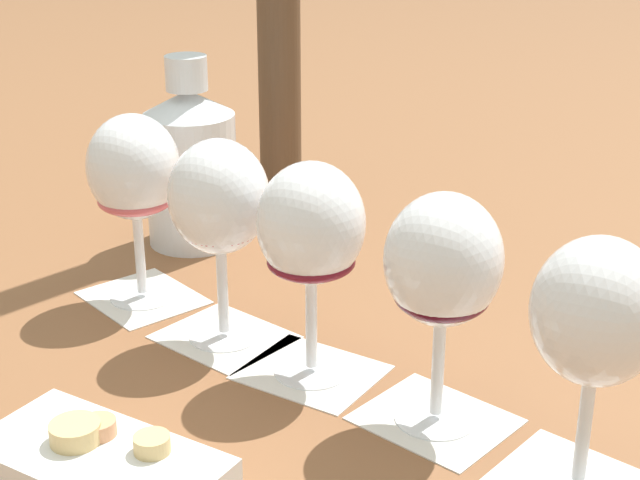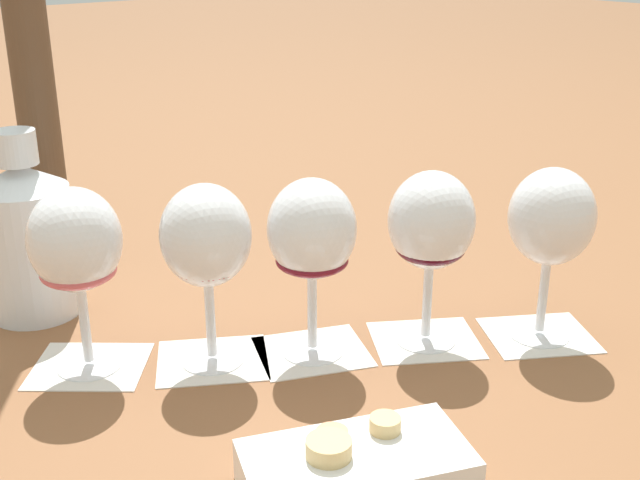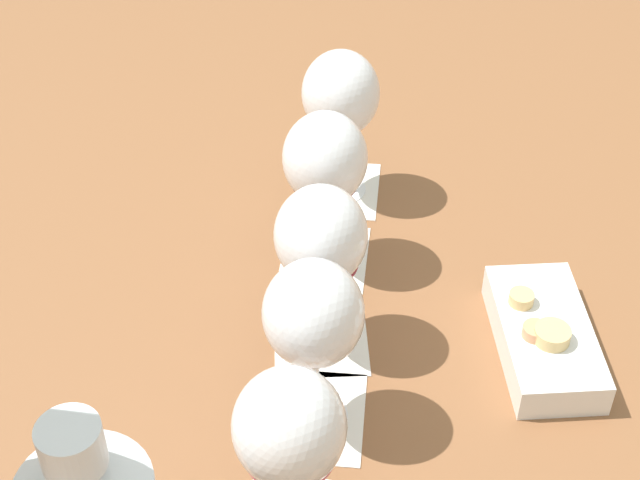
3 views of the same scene
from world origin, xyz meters
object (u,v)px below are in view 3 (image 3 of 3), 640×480
wine_glass_0 (289,434)px  wine_glass_1 (313,321)px  wine_glass_2 (321,242)px  wine_glass_3 (325,165)px  wine_glass_4 (341,100)px  snack_dish (544,336)px

wine_glass_0 → wine_glass_1: bearing=-34.3°
wine_glass_2 → wine_glass_1: bearing=150.4°
wine_glass_2 → wine_glass_3: bearing=-28.1°
wine_glass_0 → wine_glass_3: size_ratio=1.00×
wine_glass_3 → wine_glass_4: bearing=-34.4°
wine_glass_2 → wine_glass_4: (0.21, -0.12, -0.00)m
wine_glass_2 → wine_glass_3: (0.11, -0.06, -0.00)m
wine_glass_1 → wine_glass_3: (0.19, -0.11, 0.00)m
wine_glass_2 → wine_glass_0: bearing=147.8°
snack_dish → wine_glass_2: bearing=59.4°
wine_glass_2 → wine_glass_3: size_ratio=1.00×
wine_glass_1 → wine_glass_3: size_ratio=1.00×
wine_glass_4 → wine_glass_1: bearing=149.2°
wine_glass_0 → wine_glass_2: same height
wine_glass_1 → snack_dish: 0.26m
wine_glass_0 → wine_glass_2: bearing=-32.2°
wine_glass_4 → wine_glass_3: bearing=145.6°
wine_glass_0 → wine_glass_4: bearing=-31.7°
wine_glass_2 → snack_dish: bearing=-120.6°
wine_glass_0 → snack_dish: size_ratio=0.95×
wine_glass_4 → snack_dish: (-0.32, -0.06, -0.11)m
wine_glass_0 → wine_glass_4: (0.39, -0.24, -0.00)m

